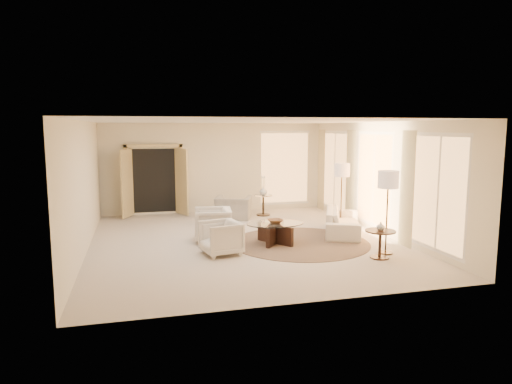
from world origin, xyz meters
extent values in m
cube|color=beige|center=(0.00, 0.00, -0.01)|extent=(7.00, 8.00, 0.02)
cube|color=white|center=(0.00, 0.00, 2.80)|extent=(7.00, 8.00, 0.02)
cube|color=beige|center=(0.00, 4.00, 1.40)|extent=(7.00, 0.04, 2.80)
cube|color=beige|center=(0.00, -4.00, 1.40)|extent=(7.00, 0.04, 2.80)
cube|color=beige|center=(-3.50, 0.00, 1.40)|extent=(0.04, 8.00, 2.80)
cube|color=beige|center=(3.50, 0.00, 1.40)|extent=(0.04, 8.00, 2.80)
cube|color=tan|center=(-1.90, 3.89, 1.08)|extent=(1.80, 0.12, 2.16)
cube|color=tan|center=(-2.70, 3.62, 1.03)|extent=(0.35, 0.66, 2.00)
cube|color=tan|center=(-1.10, 3.62, 1.03)|extent=(0.35, 0.66, 2.00)
cylinder|color=#3A281E|center=(1.23, -0.51, 0.01)|extent=(3.88, 3.88, 0.01)
imported|color=silver|center=(2.61, 0.16, 0.31)|extent=(1.61, 2.25, 0.61)
imported|color=silver|center=(-0.71, 0.18, 0.43)|extent=(0.89, 0.93, 0.86)
imported|color=silver|center=(-0.73, -1.01, 0.39)|extent=(0.85, 0.89, 0.78)
imported|color=#9B968B|center=(0.31, 2.68, 0.44)|extent=(1.18, 0.97, 0.89)
cube|color=black|center=(0.64, -0.44, 0.22)|extent=(0.63, 0.87, 0.44)
cube|color=black|center=(0.64, -0.44, 0.22)|extent=(0.66, 0.86, 0.44)
cylinder|color=white|center=(0.64, -0.44, 0.48)|extent=(1.35, 1.35, 0.02)
cylinder|color=black|center=(2.37, -2.11, 0.01)|extent=(0.39, 0.39, 0.03)
cylinder|color=black|center=(2.37, -2.11, 0.28)|extent=(0.06, 0.06, 0.55)
cylinder|color=black|center=(2.37, -2.11, 0.57)|extent=(0.62, 0.62, 0.03)
cylinder|color=#2C221A|center=(1.30, 2.96, 0.02)|extent=(0.42, 0.42, 0.03)
cylinder|color=#2C221A|center=(1.30, 2.96, 0.31)|extent=(0.06, 0.06, 0.60)
cylinder|color=white|center=(1.30, 2.96, 0.62)|extent=(0.54, 0.54, 0.03)
cylinder|color=#2C221A|center=(2.90, 0.89, 0.02)|extent=(0.29, 0.29, 0.03)
cylinder|color=#2C221A|center=(2.90, 0.89, 0.73)|extent=(0.03, 0.03, 1.46)
cylinder|color=beige|center=(2.90, 0.89, 1.54)|extent=(0.42, 0.42, 0.35)
cylinder|color=#2C221A|center=(2.67, -1.83, 0.02)|extent=(0.30, 0.30, 0.03)
cylinder|color=#2C221A|center=(2.67, -1.83, 0.75)|extent=(0.03, 0.03, 1.50)
cylinder|color=beige|center=(2.67, -1.83, 1.59)|extent=(0.43, 0.43, 0.36)
imported|color=brown|center=(0.64, -0.44, 0.53)|extent=(0.37, 0.37, 0.09)
imported|color=white|center=(2.37, -2.11, 0.67)|extent=(0.22, 0.22, 0.18)
imported|color=white|center=(1.30, 2.96, 0.75)|extent=(0.31, 0.31, 0.25)
camera|label=1|loc=(-2.37, -10.26, 2.65)|focal=32.00mm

